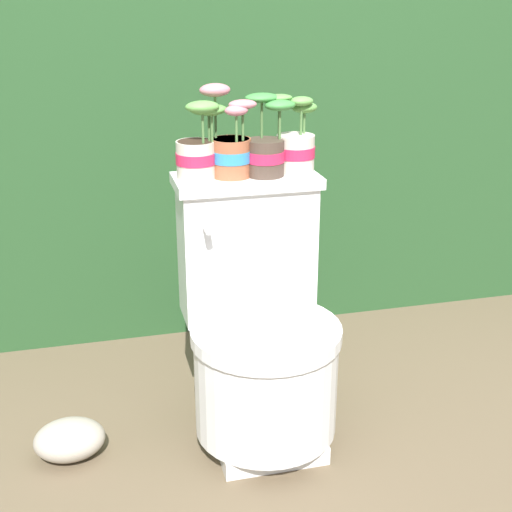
# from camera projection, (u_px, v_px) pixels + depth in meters

# --- Properties ---
(ground_plane) EXTENTS (12.00, 12.00, 0.00)m
(ground_plane) POSITION_uv_depth(u_px,v_px,m) (286.00, 433.00, 2.08)
(ground_plane) COLOR brown
(hedge_backdrop) EXTENTS (3.42, 0.81, 1.39)m
(hedge_backdrop) POSITION_uv_depth(u_px,v_px,m) (210.00, 125.00, 2.83)
(hedge_backdrop) COLOR #234723
(hedge_backdrop) RESTS_ON ground
(toilet) EXTENTS (0.41, 0.52, 0.73)m
(toilet) POSITION_uv_depth(u_px,v_px,m) (259.00, 335.00, 2.00)
(toilet) COLOR silver
(toilet) RESTS_ON ground
(potted_plant_left) EXTENTS (0.14, 0.12, 0.21)m
(potted_plant_left) POSITION_uv_depth(u_px,v_px,m) (198.00, 148.00, 1.92)
(potted_plant_left) COLOR beige
(potted_plant_left) RESTS_ON toilet
(potted_plant_midleft) EXTENTS (0.14, 0.12, 0.25)m
(potted_plant_midleft) POSITION_uv_depth(u_px,v_px,m) (231.00, 147.00, 1.94)
(potted_plant_midleft) COLOR #9E5638
(potted_plant_midleft) RESTS_ON toilet
(potted_plant_middle) EXTENTS (0.14, 0.11, 0.22)m
(potted_plant_middle) POSITION_uv_depth(u_px,v_px,m) (266.00, 147.00, 1.95)
(potted_plant_middle) COLOR #47382D
(potted_plant_middle) RESTS_ON toilet
(potted_plant_midright) EXTENTS (0.15, 0.11, 0.22)m
(potted_plant_midright) POSITION_uv_depth(u_px,v_px,m) (296.00, 145.00, 1.99)
(potted_plant_midright) COLOR beige
(potted_plant_midright) RESTS_ON toilet
(garden_stone) EXTENTS (0.19, 0.16, 0.11)m
(garden_stone) POSITION_uv_depth(u_px,v_px,m) (70.00, 440.00, 1.96)
(garden_stone) COLOR #9E9384
(garden_stone) RESTS_ON ground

